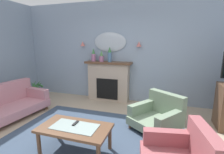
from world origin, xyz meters
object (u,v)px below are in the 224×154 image
Objects in this scene: mantel_vase_centre at (101,57)px; armchair_beside_couch at (158,115)px; mantel_vase_left at (93,55)px; wall_sconce_right at (139,44)px; wall_mirror at (110,42)px; wall_sconce_left at (83,44)px; potted_plant_small_fern at (37,89)px; mantel_vase_right at (110,55)px; tv_remote at (75,123)px; coffee_table at (75,130)px; floral_couch at (5,105)px; fireplace at (108,82)px.

armchair_beside_couch is (1.70, -1.29, -0.99)m from mantel_vase_centre.
wall_sconce_right reaches higher than mantel_vase_left.
wall_mirror is 6.86× the size of wall_sconce_left.
wall_mirror is 2.65m from potted_plant_small_fern.
mantel_vase_right is 0.95m from wall_sconce_left.
potted_plant_small_fern is at bearing -163.49° from mantel_vase_left.
tv_remote is 0.14× the size of armchair_beside_couch.
mantel_vase_right is 0.86m from wall_sconce_right.
wall_sconce_left reaches higher than mantel_vase_right.
floral_couch is (-2.15, 0.59, -0.06)m from coffee_table.
floral_couch reaches higher than potted_plant_small_fern.
mantel_vase_centre is at bearing -139.64° from wall_mirror.
wall_mirror is at bearing 3.37° from wall_sconce_left.
armchair_beside_couch is at bearing -41.68° from mantel_vase_right.
wall_sconce_left is 3.08m from coffee_table.
fireplace is at bearing 96.42° from tv_remote.
wall_mirror is (-0.05, 0.17, 0.34)m from mantel_vase_right.
wall_sconce_left is 3.05m from armchair_beside_couch.
mantel_vase_centre is 0.29× the size of coffee_table.
mantel_vase_left is 2.67× the size of wall_sconce_right.
floral_couch is (-1.85, -1.88, -0.25)m from fireplace.
coffee_table is 1.66m from armchair_beside_couch.
floral_couch is (-1.90, -1.85, -1.05)m from mantel_vase_right.
wall_sconce_left is at bearing 180.00° from wall_sconce_right.
wall_sconce_right is at bearing -3.37° from wall_mirror.
potted_plant_small_fern is at bearing -166.11° from fireplace.
mantel_vase_right reaches higher than tv_remote.
fireplace is 1.38m from wall_sconce_left.
coffee_table is (0.30, -2.61, -1.33)m from wall_mirror.
potted_plant_small_fern is at bearing -165.53° from mantel_vase_centre.
mantel_vase_centre is at bearing 0.00° from mantel_vase_left.
wall_sconce_left is 0.25× the size of potted_plant_small_fern.
mantel_vase_centre is 0.75× the size of mantel_vase_right.
armchair_beside_couch is at bearing -37.20° from mantel_vase_centre.
fireplace is 1.20× the size of armchair_beside_couch.
armchair_beside_couch is (3.34, 0.56, -0.01)m from floral_couch.
wall_mirror is 0.85× the size of armchair_beside_couch.
coffee_table is at bearing -84.16° from mantel_vase_right.
armchair_beside_couch is (1.50, -1.46, -1.40)m from wall_mirror.
coffee_table is (0.75, -2.44, -0.94)m from mantel_vase_left.
wall_sconce_right is at bearing 8.53° from mantel_vase_right.
fireplace is 1.24× the size of coffee_table.
mantel_vase_centre is 2.55m from tv_remote.
fireplace is 9.71× the size of wall_sconce_left.
wall_sconce_right is 3.34m from potted_plant_small_fern.
wall_mirror is 6.86× the size of wall_sconce_right.
wall_mirror is 0.85m from wall_sconce_right.
mantel_vase_right is 0.39× the size of coffee_table.
mantel_vase_centre is at bearing -171.94° from fireplace.
wall_sconce_right is 2.06m from armchair_beside_couch.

